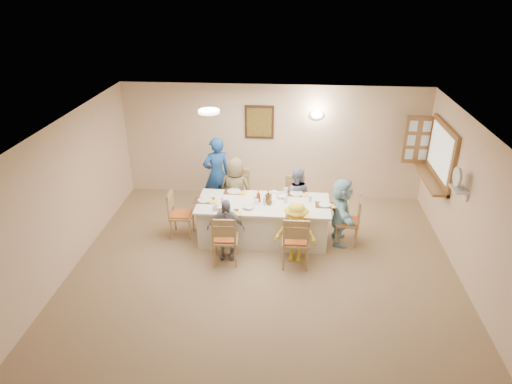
# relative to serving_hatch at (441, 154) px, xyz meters

# --- Properties ---
(ground) EXTENTS (7.00, 7.00, 0.00)m
(ground) POSITION_rel_serving_hatch_xyz_m (-3.21, -2.40, -1.50)
(ground) COLOR #A27E5C
(room_walls) EXTENTS (7.00, 7.00, 7.00)m
(room_walls) POSITION_rel_serving_hatch_xyz_m (-3.21, -2.40, 0.01)
(room_walls) COLOR beige
(room_walls) RESTS_ON ground
(wall_picture) EXTENTS (0.62, 0.05, 0.72)m
(wall_picture) POSITION_rel_serving_hatch_xyz_m (-3.51, 1.06, 0.20)
(wall_picture) COLOR #341E12
(wall_picture) RESTS_ON room_walls
(wall_sconce) EXTENTS (0.26, 0.09, 0.18)m
(wall_sconce) POSITION_rel_serving_hatch_xyz_m (-2.31, 1.04, 0.40)
(wall_sconce) COLOR white
(wall_sconce) RESTS_ON room_walls
(ceiling_light) EXTENTS (0.36, 0.36, 0.05)m
(ceiling_light) POSITION_rel_serving_hatch_xyz_m (-4.21, -0.90, 0.97)
(ceiling_light) COLOR white
(ceiling_light) RESTS_ON room_walls
(serving_hatch) EXTENTS (0.06, 1.50, 1.15)m
(serving_hatch) POSITION_rel_serving_hatch_xyz_m (0.00, 0.00, 0.00)
(serving_hatch) COLOR olive
(serving_hatch) RESTS_ON room_walls
(hatch_sill) EXTENTS (0.30, 1.50, 0.05)m
(hatch_sill) POSITION_rel_serving_hatch_xyz_m (-0.12, 0.00, -0.53)
(hatch_sill) COLOR olive
(hatch_sill) RESTS_ON room_walls
(shutter_door) EXTENTS (0.55, 0.04, 1.00)m
(shutter_door) POSITION_rel_serving_hatch_xyz_m (-0.26, 0.76, 0.00)
(shutter_door) COLOR olive
(shutter_door) RESTS_ON room_walls
(fan_shelf) EXTENTS (0.22, 0.36, 0.03)m
(fan_shelf) POSITION_rel_serving_hatch_xyz_m (-0.08, -1.35, -0.10)
(fan_shelf) COLOR white
(fan_shelf) RESTS_ON room_walls
(desk_fan) EXTENTS (0.30, 0.30, 0.28)m
(desk_fan) POSITION_rel_serving_hatch_xyz_m (-0.11, -1.35, 0.05)
(desk_fan) COLOR #A5A5A8
(desk_fan) RESTS_ON fan_shelf
(dining_table) EXTENTS (2.42, 1.03, 0.76)m
(dining_table) POSITION_rel_serving_hatch_xyz_m (-3.29, -0.84, -1.12)
(dining_table) COLOR white
(dining_table) RESTS_ON ground
(chair_back_left) EXTENTS (0.57, 0.57, 1.01)m
(chair_back_left) POSITION_rel_serving_hatch_xyz_m (-3.89, -0.04, -0.99)
(chair_back_left) COLOR tan
(chair_back_left) RESTS_ON ground
(chair_back_right) EXTENTS (0.49, 0.49, 0.90)m
(chair_back_right) POSITION_rel_serving_hatch_xyz_m (-2.69, -0.04, -1.05)
(chair_back_right) COLOR tan
(chair_back_right) RESTS_ON ground
(chair_front_left) EXTENTS (0.48, 0.48, 0.95)m
(chair_front_left) POSITION_rel_serving_hatch_xyz_m (-3.89, -1.64, -1.03)
(chair_front_left) COLOR tan
(chair_front_left) RESTS_ON ground
(chair_front_right) EXTENTS (0.48, 0.48, 0.99)m
(chair_front_right) POSITION_rel_serving_hatch_xyz_m (-2.69, -1.64, -1.00)
(chair_front_right) COLOR tan
(chair_front_right) RESTS_ON ground
(chair_left_end) EXTENTS (0.44, 0.44, 0.90)m
(chair_left_end) POSITION_rel_serving_hatch_xyz_m (-4.84, -0.84, -1.05)
(chair_left_end) COLOR tan
(chair_left_end) RESTS_ON ground
(chair_right_end) EXTENTS (0.48, 0.48, 0.91)m
(chair_right_end) POSITION_rel_serving_hatch_xyz_m (-1.74, -0.84, -1.04)
(chair_right_end) COLOR tan
(chair_right_end) RESTS_ON ground
(diner_back_left) EXTENTS (0.81, 0.66, 1.35)m
(diner_back_left) POSITION_rel_serving_hatch_xyz_m (-3.89, -0.16, -0.83)
(diner_back_left) COLOR brown
(diner_back_left) RESTS_ON ground
(diner_back_right) EXTENTS (0.62, 0.51, 1.19)m
(diner_back_right) POSITION_rel_serving_hatch_xyz_m (-2.69, -0.16, -0.91)
(diner_back_right) COLOR #8285A5
(diner_back_right) RESTS_ON ground
(diner_front_left) EXTENTS (0.69, 0.33, 1.14)m
(diner_front_left) POSITION_rel_serving_hatch_xyz_m (-3.89, -1.52, -0.93)
(diner_front_left) COLOR gray
(diner_front_left) RESTS_ON ground
(diner_front_right) EXTENTS (0.82, 0.58, 1.12)m
(diner_front_right) POSITION_rel_serving_hatch_xyz_m (-2.69, -1.52, -0.94)
(diner_front_right) COLOR yellow
(diner_front_right) RESTS_ON ground
(diner_right_end) EXTENTS (1.19, 0.39, 1.28)m
(diner_right_end) POSITION_rel_serving_hatch_xyz_m (-1.87, -0.84, -0.86)
(diner_right_end) COLOR #A4D7E4
(diner_right_end) RESTS_ON ground
(caregiver) EXTENTS (0.91, 0.88, 1.59)m
(caregiver) POSITION_rel_serving_hatch_xyz_m (-4.34, 0.31, -0.70)
(caregiver) COLOR #1A468E
(caregiver) RESTS_ON ground
(placemat_fl) EXTENTS (0.36, 0.27, 0.01)m
(placemat_fl) POSITION_rel_serving_hatch_xyz_m (-3.89, -1.26, -0.74)
(placemat_fl) COLOR #472B19
(placemat_fl) RESTS_ON dining_table
(plate_fl) EXTENTS (0.24, 0.24, 0.02)m
(plate_fl) POSITION_rel_serving_hatch_xyz_m (-3.89, -1.26, -0.73)
(plate_fl) COLOR white
(plate_fl) RESTS_ON dining_table
(napkin_fl) EXTENTS (0.14, 0.14, 0.01)m
(napkin_fl) POSITION_rel_serving_hatch_xyz_m (-3.71, -1.31, -0.73)
(napkin_fl) COLOR yellow
(napkin_fl) RESTS_ON dining_table
(placemat_fr) EXTENTS (0.37, 0.27, 0.01)m
(placemat_fr) POSITION_rel_serving_hatch_xyz_m (-2.69, -1.26, -0.74)
(placemat_fr) COLOR #472B19
(placemat_fr) RESTS_ON dining_table
(plate_fr) EXTENTS (0.23, 0.23, 0.01)m
(plate_fr) POSITION_rel_serving_hatch_xyz_m (-2.69, -1.26, -0.73)
(plate_fr) COLOR white
(plate_fr) RESTS_ON dining_table
(napkin_fr) EXTENTS (0.13, 0.13, 0.01)m
(napkin_fr) POSITION_rel_serving_hatch_xyz_m (-2.51, -1.31, -0.73)
(napkin_fr) COLOR yellow
(napkin_fr) RESTS_ON dining_table
(placemat_bl) EXTENTS (0.37, 0.27, 0.01)m
(placemat_bl) POSITION_rel_serving_hatch_xyz_m (-3.89, -0.42, -0.74)
(placemat_bl) COLOR #472B19
(placemat_bl) RESTS_ON dining_table
(plate_bl) EXTENTS (0.26, 0.26, 0.02)m
(plate_bl) POSITION_rel_serving_hatch_xyz_m (-3.89, -0.42, -0.73)
(plate_bl) COLOR white
(plate_bl) RESTS_ON dining_table
(napkin_bl) EXTENTS (0.15, 0.15, 0.01)m
(napkin_bl) POSITION_rel_serving_hatch_xyz_m (-3.71, -0.47, -0.73)
(napkin_bl) COLOR yellow
(napkin_bl) RESTS_ON dining_table
(placemat_br) EXTENTS (0.33, 0.25, 0.01)m
(placemat_br) POSITION_rel_serving_hatch_xyz_m (-2.69, -0.42, -0.74)
(placemat_br) COLOR #472B19
(placemat_br) RESTS_ON dining_table
(plate_br) EXTENTS (0.25, 0.25, 0.02)m
(plate_br) POSITION_rel_serving_hatch_xyz_m (-2.69, -0.42, -0.73)
(plate_br) COLOR white
(plate_br) RESTS_ON dining_table
(napkin_br) EXTENTS (0.15, 0.15, 0.01)m
(napkin_br) POSITION_rel_serving_hatch_xyz_m (-2.51, -0.47, -0.73)
(napkin_br) COLOR yellow
(napkin_br) RESTS_ON dining_table
(placemat_le) EXTENTS (0.37, 0.28, 0.01)m
(placemat_le) POSITION_rel_serving_hatch_xyz_m (-4.39, -0.84, -0.74)
(placemat_le) COLOR #472B19
(placemat_le) RESTS_ON dining_table
(plate_le) EXTENTS (0.24, 0.24, 0.01)m
(plate_le) POSITION_rel_serving_hatch_xyz_m (-4.39, -0.84, -0.73)
(plate_le) COLOR white
(plate_le) RESTS_ON dining_table
(napkin_le) EXTENTS (0.15, 0.15, 0.01)m
(napkin_le) POSITION_rel_serving_hatch_xyz_m (-4.21, -0.89, -0.73)
(napkin_le) COLOR yellow
(napkin_le) RESTS_ON dining_table
(placemat_re) EXTENTS (0.35, 0.26, 0.01)m
(placemat_re) POSITION_rel_serving_hatch_xyz_m (-2.17, -0.84, -0.74)
(placemat_re) COLOR #472B19
(placemat_re) RESTS_ON dining_table
(plate_re) EXTENTS (0.23, 0.23, 0.01)m
(plate_re) POSITION_rel_serving_hatch_xyz_m (-2.17, -0.84, -0.73)
(plate_re) COLOR white
(plate_re) RESTS_ON dining_table
(napkin_re) EXTENTS (0.14, 0.14, 0.01)m
(napkin_re) POSITION_rel_serving_hatch_xyz_m (-1.99, -0.89, -0.73)
(napkin_re) COLOR yellow
(napkin_re) RESTS_ON dining_table
(teacup_a) EXTENTS (0.15, 0.15, 0.08)m
(teacup_a) POSITION_rel_serving_hatch_xyz_m (-4.12, -1.20, -0.70)
(teacup_a) COLOR white
(teacup_a) RESTS_ON dining_table
(teacup_b) EXTENTS (0.12, 0.12, 0.09)m
(teacup_b) POSITION_rel_serving_hatch_xyz_m (-2.89, -0.36, -0.69)
(teacup_b) COLOR white
(teacup_b) RESTS_ON dining_table
(bowl_a) EXTENTS (0.34, 0.34, 0.05)m
(bowl_a) POSITION_rel_serving_hatch_xyz_m (-3.54, -1.08, -0.71)
(bowl_a) COLOR white
(bowl_a) RESTS_ON dining_table
(bowl_b) EXTENTS (0.25, 0.25, 0.06)m
(bowl_b) POSITION_rel_serving_hatch_xyz_m (-2.96, -0.60, -0.71)
(bowl_b) COLOR white
(bowl_b) RESTS_ON dining_table
(condiment_ketchup) EXTENTS (0.08, 0.09, 0.22)m
(condiment_ketchup) POSITION_rel_serving_hatch_xyz_m (-3.38, -0.80, -0.63)
(condiment_ketchup) COLOR #AC330E
(condiment_ketchup) RESTS_ON dining_table
(condiment_brown) EXTENTS (0.16, 0.16, 0.22)m
(condiment_brown) POSITION_rel_serving_hatch_xyz_m (-3.20, -0.79, -0.63)
(condiment_brown) COLOR brown
(condiment_brown) RESTS_ON dining_table
(condiment_malt) EXTENTS (0.11, 0.11, 0.14)m
(condiment_malt) POSITION_rel_serving_hatch_xyz_m (-3.18, -0.90, -0.67)
(condiment_malt) COLOR brown
(condiment_malt) RESTS_ON dining_table
(drinking_glass) EXTENTS (0.06, 0.06, 0.10)m
(drinking_glass) POSITION_rel_serving_hatch_xyz_m (-3.44, -0.79, -0.68)
(drinking_glass) COLOR silver
(drinking_glass) RESTS_ON dining_table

